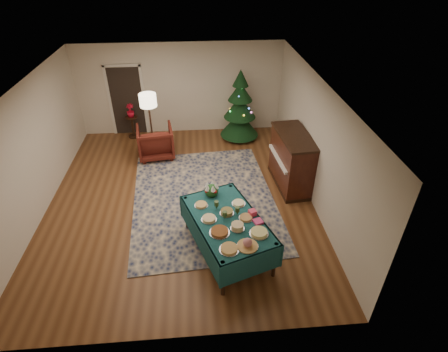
{
  "coord_description": "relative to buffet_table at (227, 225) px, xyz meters",
  "views": [
    {
      "loc": [
        0.46,
        -6.56,
        5.0
      ],
      "look_at": [
        0.95,
        -0.66,
        1.0
      ],
      "focal_mm": 28.0,
      "sensor_mm": 36.0,
      "label": 1
    }
  ],
  "objects": [
    {
      "name": "platter_6",
      "position": [
        -0.33,
        0.0,
        0.18
      ],
      "size": [
        0.29,
        0.29,
        0.05
      ],
      "color": "silver",
      "rests_on": "buffet_table"
    },
    {
      "name": "goblet_2",
      "position": [
        -0.05,
        -0.01,
        0.25
      ],
      "size": [
        0.08,
        0.08,
        0.18
      ],
      "color": "#2D471E",
      "rests_on": "buffet_table"
    },
    {
      "name": "potted_plant",
      "position": [
        -2.42,
        4.95,
        0.14
      ],
      "size": [
        0.22,
        0.4,
        0.22
      ],
      "primitive_type": "imported",
      "color": "red",
      "rests_on": "side_table"
    },
    {
      "name": "platter_0",
      "position": [
        -0.04,
        -0.77,
        0.18
      ],
      "size": [
        0.33,
        0.33,
        0.05
      ],
      "color": "silver",
      "rests_on": "buffet_table"
    },
    {
      "name": "room_shell",
      "position": [
        -0.92,
        1.75,
        0.72
      ],
      "size": [
        7.0,
        7.0,
        7.0
      ],
      "color": "#593319",
      "rests_on": "ground"
    },
    {
      "name": "platter_7",
      "position": [
        0.01,
        0.15,
        0.19
      ],
      "size": [
        0.27,
        0.27,
        0.08
      ],
      "color": "silver",
      "rests_on": "buffet_table"
    },
    {
      "name": "gift_box",
      "position": [
        0.47,
        0.07,
        0.21
      ],
      "size": [
        0.16,
        0.16,
        0.1
      ],
      "primitive_type": "cube",
      "rotation": [
        0.0,
        0.0,
        0.34
      ],
      "color": "#E8405F",
      "rests_on": "buffet_table"
    },
    {
      "name": "centerpiece",
      "position": [
        -0.25,
        0.75,
        0.29
      ],
      "size": [
        0.28,
        0.28,
        0.32
      ],
      "color": "#1E4C1E",
      "rests_on": "buffet_table"
    },
    {
      "name": "piano",
      "position": [
        1.73,
        2.09,
        0.03
      ],
      "size": [
        0.85,
        1.61,
        1.35
      ],
      "color": "black",
      "rests_on": "ground"
    },
    {
      "name": "floor_lamp",
      "position": [
        -1.69,
        3.73,
        0.9
      ],
      "size": [
        0.44,
        0.44,
        1.8
      ],
      "color": "#A57F3F",
      "rests_on": "ground"
    },
    {
      "name": "buffet_table",
      "position": [
        0.0,
        0.0,
        0.0
      ],
      "size": [
        1.78,
        2.29,
        0.79
      ],
      "color": "black",
      "rests_on": "ground"
    },
    {
      "name": "platter_3",
      "position": [
        -0.17,
        -0.35,
        0.18
      ],
      "size": [
        0.36,
        0.36,
        0.05
      ],
      "color": "silver",
      "rests_on": "buffet_table"
    },
    {
      "name": "platter_5",
      "position": [
        0.34,
        -0.02,
        0.18
      ],
      "size": [
        0.27,
        0.27,
        0.04
      ],
      "color": "silver",
      "rests_on": "buffet_table"
    },
    {
      "name": "rug",
      "position": [
        -0.4,
        1.65,
        -0.62
      ],
      "size": [
        3.5,
        4.42,
        0.02
      ],
      "primitive_type": "cube",
      "rotation": [
        0.0,
        0.0,
        0.07
      ],
      "color": "#121D43",
      "rests_on": "ground"
    },
    {
      "name": "platter_1",
      "position": [
        0.27,
        -0.72,
        0.22
      ],
      "size": [
        0.36,
        0.36,
        0.17
      ],
      "color": "silver",
      "rests_on": "buffet_table"
    },
    {
      "name": "armchair",
      "position": [
        -1.63,
        3.73,
        -0.15
      ],
      "size": [
        1.05,
        1.0,
        0.96
      ],
      "primitive_type": "imported",
      "rotation": [
        0.0,
        0.0,
        3.28
      ],
      "color": "#4E1810",
      "rests_on": "ground"
    },
    {
      "name": "platter_4",
      "position": [
        0.15,
        -0.28,
        0.21
      ],
      "size": [
        0.25,
        0.25,
        0.11
      ],
      "color": "silver",
      "rests_on": "buffet_table"
    },
    {
      "name": "side_table",
      "position": [
        -2.42,
        4.95,
        -0.31
      ],
      "size": [
        0.37,
        0.37,
        0.66
      ],
      "color": "black",
      "rests_on": "ground"
    },
    {
      "name": "napkin_stack",
      "position": [
        0.54,
        -0.14,
        0.18
      ],
      "size": [
        0.2,
        0.2,
        0.04
      ],
      "primitive_type": "cube",
      "rotation": [
        0.0,
        0.0,
        0.34
      ],
      "color": "#DD3D7B",
      "rests_on": "buffet_table"
    },
    {
      "name": "platter_2",
      "position": [
        0.51,
        -0.44,
        0.19
      ],
      "size": [
        0.34,
        0.34,
        0.06
      ],
      "color": "silver",
      "rests_on": "buffet_table"
    },
    {
      "name": "platter_9",
      "position": [
        -0.46,
        0.42,
        0.18
      ],
      "size": [
        0.26,
        0.26,
        0.04
      ],
      "color": "silver",
      "rests_on": "buffet_table"
    },
    {
      "name": "goblet_1",
      "position": [
        0.2,
        0.09,
        0.25
      ],
      "size": [
        0.08,
        0.08,
        0.18
      ],
      "color": "#2D471E",
      "rests_on": "buffet_table"
    },
    {
      "name": "goblet_0",
      "position": [
        -0.18,
        0.3,
        0.25
      ],
      "size": [
        0.08,
        0.08,
        0.18
      ],
      "color": "#2D471E",
      "rests_on": "buffet_table"
    },
    {
      "name": "christmas_tree",
      "position": [
        0.79,
        4.65,
        0.31
      ],
      "size": [
        1.5,
        1.5,
        2.08
      ],
      "color": "black",
      "rests_on": "ground"
    },
    {
      "name": "platter_8",
      "position": [
        0.26,
        0.42,
        0.18
      ],
      "size": [
        0.26,
        0.26,
        0.04
      ],
      "color": "silver",
      "rests_on": "buffet_table"
    },
    {
      "name": "doorway",
      "position": [
        -2.52,
        5.23,
        0.47
      ],
      "size": [
        1.08,
        0.04,
        2.16
      ],
      "color": "black",
      "rests_on": "ground"
    }
  ]
}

